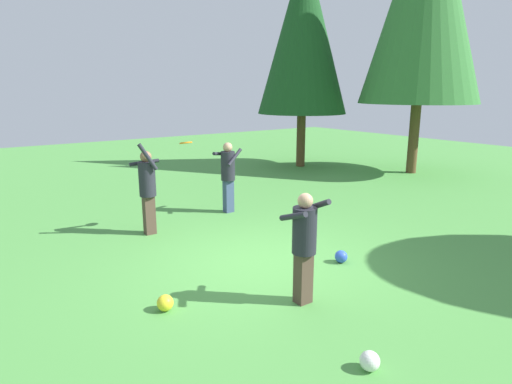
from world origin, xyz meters
TOP-DOWN VIEW (x-y plane):
  - ground_plane at (0.00, 0.00)m, footprint 40.00×40.00m
  - person_thrower at (-2.65, -0.99)m, footprint 0.56×0.62m
  - person_catcher at (-3.09, 1.24)m, footprint 0.67×0.72m
  - person_bystander at (1.49, -0.37)m, footprint 0.57×0.51m
  - frisbee at (-2.49, -0.15)m, footprint 0.27×0.27m
  - ball_white at (3.07, -0.81)m, footprint 0.22×0.22m
  - ball_blue at (0.79, 1.14)m, footprint 0.22×0.22m
  - ball_yellow at (0.57, -2.08)m, footprint 0.23×0.23m
  - tree_far_left at (-7.01, 7.05)m, footprint 3.36×3.36m

SIDE VIEW (x-z plane):
  - ground_plane at x=0.00m, z-range 0.00..0.00m
  - ball_white at x=3.07m, z-range 0.00..0.22m
  - ball_blue at x=0.79m, z-range 0.00..0.22m
  - ball_yellow at x=0.57m, z-range 0.00..0.23m
  - person_bystander at x=1.49m, z-range 0.15..1.75m
  - person_catcher at x=-3.09m, z-range 0.16..1.89m
  - person_thrower at x=-2.65m, z-range 0.08..2.03m
  - frisbee at x=-2.49m, z-range 1.84..1.91m
  - tree_far_left at x=-7.01m, z-range 1.01..9.05m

